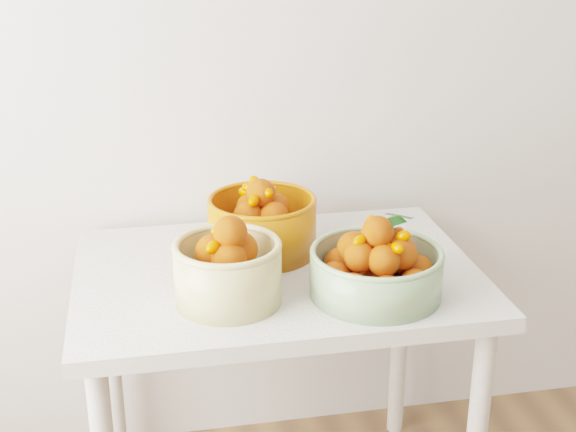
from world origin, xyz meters
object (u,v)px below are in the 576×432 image
object	(u,v)px
bowl_cream	(228,269)
bowl_orange	(262,224)
table	(277,304)
bowl_green	(376,268)

from	to	relation	value
bowl_cream	bowl_orange	world-z (taller)	bowl_cream
table	bowl_green	bearing A→B (deg)	-41.08
bowl_cream	table	bearing A→B (deg)	46.04
table	bowl_cream	world-z (taller)	bowl_cream
table	bowl_green	xyz separation A→B (m)	(0.20, -0.18, 0.16)
table	bowl_orange	xyz separation A→B (m)	(-0.02, 0.11, 0.18)
bowl_cream	bowl_green	world-z (taller)	bowl_cream
bowl_cream	bowl_green	size ratio (longest dim) A/B	0.82
table	bowl_orange	size ratio (longest dim) A/B	3.23
table	bowl_cream	bearing A→B (deg)	-133.96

